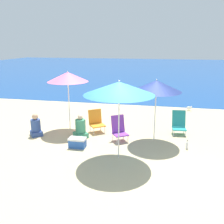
{
  "coord_description": "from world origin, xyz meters",
  "views": [
    {
      "loc": [
        0.96,
        -6.66,
        3.18
      ],
      "look_at": [
        -0.66,
        1.04,
        1.0
      ],
      "focal_mm": 40.0,
      "sensor_mm": 36.0,
      "label": 1
    }
  ],
  "objects_px": {
    "beach_umbrella_navy": "(156,86)",
    "beach_chair_orange": "(96,121)",
    "beach_umbrella_blue": "(119,88)",
    "water_bottle": "(187,145)",
    "beach_umbrella_pink": "(68,77)",
    "cooler_box": "(77,143)",
    "person_seated_near": "(81,128)",
    "beach_chair_teal": "(179,123)",
    "beach_chair_purple": "(119,128)",
    "seagull": "(189,108)",
    "person_seated_far": "(36,127)"
  },
  "relations": [
    {
      "from": "person_seated_far",
      "to": "cooler_box",
      "type": "distance_m",
      "value": 1.93
    },
    {
      "from": "beach_chair_teal",
      "to": "seagull",
      "type": "height_order",
      "value": "beach_chair_teal"
    },
    {
      "from": "beach_umbrella_pink",
      "to": "person_seated_near",
      "type": "xyz_separation_m",
      "value": [
        0.69,
        -0.76,
        -1.67
      ]
    },
    {
      "from": "person_seated_far",
      "to": "person_seated_near",
      "type": "bearing_deg",
      "value": -34.44
    },
    {
      "from": "beach_umbrella_pink",
      "to": "beach_chair_purple",
      "type": "height_order",
      "value": "beach_umbrella_pink"
    },
    {
      "from": "person_seated_near",
      "to": "beach_umbrella_blue",
      "type": "bearing_deg",
      "value": -84.43
    },
    {
      "from": "beach_chair_orange",
      "to": "water_bottle",
      "type": "xyz_separation_m",
      "value": [
        3.19,
        -0.96,
        -0.3
      ]
    },
    {
      "from": "beach_umbrella_pink",
      "to": "beach_chair_orange",
      "type": "height_order",
      "value": "beach_umbrella_pink"
    },
    {
      "from": "beach_umbrella_blue",
      "to": "beach_chair_purple",
      "type": "relative_size",
      "value": 2.65
    },
    {
      "from": "beach_chair_purple",
      "to": "water_bottle",
      "type": "height_order",
      "value": "beach_chair_purple"
    },
    {
      "from": "water_bottle",
      "to": "cooler_box",
      "type": "bearing_deg",
      "value": -169.95
    },
    {
      "from": "beach_umbrella_navy",
      "to": "person_seated_near",
      "type": "distance_m",
      "value": 2.96
    },
    {
      "from": "person_seated_far",
      "to": "water_bottle",
      "type": "bearing_deg",
      "value": -42.02
    },
    {
      "from": "beach_umbrella_navy",
      "to": "beach_chair_orange",
      "type": "xyz_separation_m",
      "value": [
        -2.15,
        0.43,
        -1.44
      ]
    },
    {
      "from": "beach_umbrella_navy",
      "to": "beach_chair_purple",
      "type": "bearing_deg",
      "value": -168.18
    },
    {
      "from": "beach_umbrella_blue",
      "to": "beach_umbrella_navy",
      "type": "height_order",
      "value": "beach_umbrella_blue"
    },
    {
      "from": "beach_umbrella_pink",
      "to": "person_seated_near",
      "type": "distance_m",
      "value": 1.96
    },
    {
      "from": "beach_chair_purple",
      "to": "water_bottle",
      "type": "relative_size",
      "value": 2.95
    },
    {
      "from": "person_seated_near",
      "to": "beach_umbrella_navy",
      "type": "bearing_deg",
      "value": -39.06
    },
    {
      "from": "beach_umbrella_blue",
      "to": "seagull",
      "type": "bearing_deg",
      "value": 67.19
    },
    {
      "from": "beach_umbrella_navy",
      "to": "person_seated_near",
      "type": "bearing_deg",
      "value": -174.41
    },
    {
      "from": "water_bottle",
      "to": "seagull",
      "type": "bearing_deg",
      "value": 84.42
    },
    {
      "from": "beach_umbrella_blue",
      "to": "water_bottle",
      "type": "bearing_deg",
      "value": 27.87
    },
    {
      "from": "beach_chair_orange",
      "to": "person_seated_near",
      "type": "xyz_separation_m",
      "value": [
        -0.38,
        -0.68,
        -0.09
      ]
    },
    {
      "from": "beach_umbrella_blue",
      "to": "beach_umbrella_navy",
      "type": "xyz_separation_m",
      "value": [
        0.93,
        1.57,
        -0.16
      ]
    },
    {
      "from": "beach_umbrella_pink",
      "to": "seagull",
      "type": "distance_m",
      "value": 6.28
    },
    {
      "from": "beach_chair_purple",
      "to": "beach_chair_orange",
      "type": "distance_m",
      "value": 1.19
    },
    {
      "from": "beach_umbrella_pink",
      "to": "cooler_box",
      "type": "bearing_deg",
      "value": -61.73
    },
    {
      "from": "beach_umbrella_pink",
      "to": "person_seated_far",
      "type": "height_order",
      "value": "beach_umbrella_pink"
    },
    {
      "from": "beach_chair_purple",
      "to": "person_seated_near",
      "type": "height_order",
      "value": "beach_chair_purple"
    },
    {
      "from": "beach_umbrella_pink",
      "to": "beach_umbrella_navy",
      "type": "distance_m",
      "value": 3.26
    },
    {
      "from": "beach_umbrella_blue",
      "to": "cooler_box",
      "type": "height_order",
      "value": "beach_umbrella_blue"
    },
    {
      "from": "water_bottle",
      "to": "cooler_box",
      "type": "xyz_separation_m",
      "value": [
        -3.37,
        -0.6,
        0.04
      ]
    },
    {
      "from": "person_seated_near",
      "to": "person_seated_far",
      "type": "height_order",
      "value": "person_seated_near"
    },
    {
      "from": "beach_umbrella_navy",
      "to": "seagull",
      "type": "relative_size",
      "value": 7.71
    },
    {
      "from": "beach_umbrella_blue",
      "to": "beach_chair_orange",
      "type": "bearing_deg",
      "value": 121.27
    },
    {
      "from": "water_bottle",
      "to": "cooler_box",
      "type": "distance_m",
      "value": 3.42
    },
    {
      "from": "beach_chair_teal",
      "to": "cooler_box",
      "type": "distance_m",
      "value": 3.74
    },
    {
      "from": "beach_chair_teal",
      "to": "person_seated_far",
      "type": "distance_m",
      "value": 5.12
    },
    {
      "from": "beach_umbrella_blue",
      "to": "beach_chair_teal",
      "type": "height_order",
      "value": "beach_umbrella_blue"
    },
    {
      "from": "beach_chair_teal",
      "to": "person_seated_near",
      "type": "bearing_deg",
      "value": -167.41
    },
    {
      "from": "seagull",
      "to": "water_bottle",
      "type": "bearing_deg",
      "value": -95.58
    },
    {
      "from": "beach_chair_teal",
      "to": "person_seated_far",
      "type": "bearing_deg",
      "value": -171.01
    },
    {
      "from": "beach_umbrella_navy",
      "to": "cooler_box",
      "type": "bearing_deg",
      "value": -154.22
    },
    {
      "from": "person_seated_far",
      "to": "seagull",
      "type": "xyz_separation_m",
      "value": [
        5.63,
        4.65,
        -0.18
      ]
    },
    {
      "from": "water_bottle",
      "to": "cooler_box",
      "type": "relative_size",
      "value": 0.54
    },
    {
      "from": "water_bottle",
      "to": "seagull",
      "type": "relative_size",
      "value": 1.06
    },
    {
      "from": "beach_umbrella_navy",
      "to": "beach_umbrella_blue",
      "type": "bearing_deg",
      "value": -120.69
    },
    {
      "from": "person_seated_near",
      "to": "beach_umbrella_pink",
      "type": "bearing_deg",
      "value": 87.59
    },
    {
      "from": "beach_umbrella_pink",
      "to": "seagull",
      "type": "bearing_deg",
      "value": 38.14
    }
  ]
}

